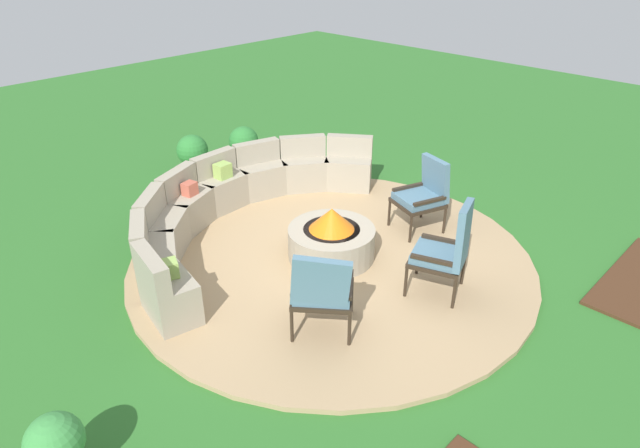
{
  "coord_description": "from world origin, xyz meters",
  "views": [
    {
      "loc": [
        -4.35,
        -4.02,
        3.77
      ],
      "look_at": [
        0.0,
        0.2,
        0.45
      ],
      "focal_mm": 30.86,
      "sensor_mm": 36.0,
      "label": 1
    }
  ],
  "objects_px": {
    "lounge_chair_front_left": "(322,289)",
    "lounge_chair_front_right": "(447,249)",
    "curved_stone_bench": "(233,204)",
    "lounge_chair_back_left": "(424,193)",
    "fire_pit": "(332,239)",
    "potted_plant_2": "(244,144)",
    "potted_plant_0": "(193,156)",
    "potted_plant_1": "(57,448)"
  },
  "relations": [
    {
      "from": "lounge_chair_front_left",
      "to": "lounge_chair_front_right",
      "type": "relative_size",
      "value": 0.88
    },
    {
      "from": "curved_stone_bench",
      "to": "lounge_chair_front_right",
      "type": "bearing_deg",
      "value": -77.44
    },
    {
      "from": "lounge_chair_front_right",
      "to": "lounge_chair_back_left",
      "type": "relative_size",
      "value": 1.14
    },
    {
      "from": "fire_pit",
      "to": "lounge_chair_back_left",
      "type": "distance_m",
      "value": 1.48
    },
    {
      "from": "lounge_chair_front_left",
      "to": "potted_plant_2",
      "type": "xyz_separation_m",
      "value": [
        2.4,
        4.22,
        -0.22
      ]
    },
    {
      "from": "potted_plant_0",
      "to": "fire_pit",
      "type": "bearing_deg",
      "value": -94.45
    },
    {
      "from": "fire_pit",
      "to": "lounge_chair_front_left",
      "type": "distance_m",
      "value": 1.48
    },
    {
      "from": "curved_stone_bench",
      "to": "lounge_chair_back_left",
      "type": "xyz_separation_m",
      "value": [
        1.74,
        -1.92,
        0.21
      ]
    },
    {
      "from": "curved_stone_bench",
      "to": "potted_plant_0",
      "type": "distance_m",
      "value": 1.92
    },
    {
      "from": "potted_plant_0",
      "to": "potted_plant_1",
      "type": "relative_size",
      "value": 1.2
    },
    {
      "from": "potted_plant_1",
      "to": "curved_stone_bench",
      "type": "bearing_deg",
      "value": 33.22
    },
    {
      "from": "lounge_chair_front_right",
      "to": "potted_plant_1",
      "type": "xyz_separation_m",
      "value": [
        -4.04,
        0.75,
        -0.28
      ]
    },
    {
      "from": "potted_plant_1",
      "to": "fire_pit",
      "type": "bearing_deg",
      "value": 10.39
    },
    {
      "from": "lounge_chair_back_left",
      "to": "potted_plant_2",
      "type": "bearing_deg",
      "value": 21.66
    },
    {
      "from": "potted_plant_0",
      "to": "potted_plant_1",
      "type": "height_order",
      "value": "potted_plant_0"
    },
    {
      "from": "lounge_chair_back_left",
      "to": "potted_plant_2",
      "type": "xyz_separation_m",
      "value": [
        -0.13,
        3.68,
        -0.22
      ]
    },
    {
      "from": "fire_pit",
      "to": "lounge_chair_front_right",
      "type": "relative_size",
      "value": 0.95
    },
    {
      "from": "lounge_chair_front_right",
      "to": "potted_plant_2",
      "type": "distance_m",
      "value": 4.83
    },
    {
      "from": "lounge_chair_front_left",
      "to": "potted_plant_1",
      "type": "relative_size",
      "value": 1.58
    },
    {
      "from": "curved_stone_bench",
      "to": "potted_plant_2",
      "type": "distance_m",
      "value": 2.39
    },
    {
      "from": "curved_stone_bench",
      "to": "lounge_chair_back_left",
      "type": "height_order",
      "value": "lounge_chair_back_left"
    },
    {
      "from": "curved_stone_bench",
      "to": "potted_plant_2",
      "type": "bearing_deg",
      "value": 47.56
    },
    {
      "from": "lounge_chair_front_left",
      "to": "fire_pit",
      "type": "bearing_deg",
      "value": 90.3
    },
    {
      "from": "potted_plant_1",
      "to": "lounge_chair_front_left",
      "type": "bearing_deg",
      "value": -5.33
    },
    {
      "from": "potted_plant_1",
      "to": "lounge_chair_back_left",
      "type": "bearing_deg",
      "value": 3.35
    },
    {
      "from": "lounge_chair_front_left",
      "to": "lounge_chair_front_right",
      "type": "height_order",
      "value": "lounge_chair_front_right"
    },
    {
      "from": "fire_pit",
      "to": "lounge_chair_front_right",
      "type": "bearing_deg",
      "value": -77.26
    },
    {
      "from": "lounge_chair_back_left",
      "to": "fire_pit",
      "type": "bearing_deg",
      "value": 94.42
    },
    {
      "from": "lounge_chair_front_right",
      "to": "lounge_chair_back_left",
      "type": "xyz_separation_m",
      "value": [
        1.08,
        1.05,
        -0.04
      ]
    },
    {
      "from": "curved_stone_bench",
      "to": "potted_plant_1",
      "type": "relative_size",
      "value": 6.91
    },
    {
      "from": "potted_plant_0",
      "to": "lounge_chair_back_left",
      "type": "bearing_deg",
      "value": -72.97
    },
    {
      "from": "lounge_chair_front_left",
      "to": "curved_stone_bench",
      "type": "bearing_deg",
      "value": 123.14
    },
    {
      "from": "lounge_chair_back_left",
      "to": "potted_plant_1",
      "type": "bearing_deg",
      "value": 112.95
    },
    {
      "from": "lounge_chair_front_left",
      "to": "potted_plant_0",
      "type": "distance_m",
      "value": 4.51
    },
    {
      "from": "fire_pit",
      "to": "lounge_chair_front_left",
      "type": "bearing_deg",
      "value": -140.71
    },
    {
      "from": "fire_pit",
      "to": "lounge_chair_front_right",
      "type": "height_order",
      "value": "lounge_chair_front_right"
    },
    {
      "from": "curved_stone_bench",
      "to": "fire_pit",
      "type": "bearing_deg",
      "value": -77.61
    },
    {
      "from": "fire_pit",
      "to": "potted_plant_2",
      "type": "xyz_separation_m",
      "value": [
        1.28,
        3.3,
        0.05
      ]
    },
    {
      "from": "lounge_chair_front_left",
      "to": "lounge_chair_back_left",
      "type": "relative_size",
      "value": 1.0
    },
    {
      "from": "fire_pit",
      "to": "potted_plant_0",
      "type": "distance_m",
      "value": 3.37
    },
    {
      "from": "lounge_chair_back_left",
      "to": "potted_plant_0",
      "type": "relative_size",
      "value": 1.31
    },
    {
      "from": "curved_stone_bench",
      "to": "potted_plant_1",
      "type": "bearing_deg",
      "value": -146.78
    }
  ]
}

